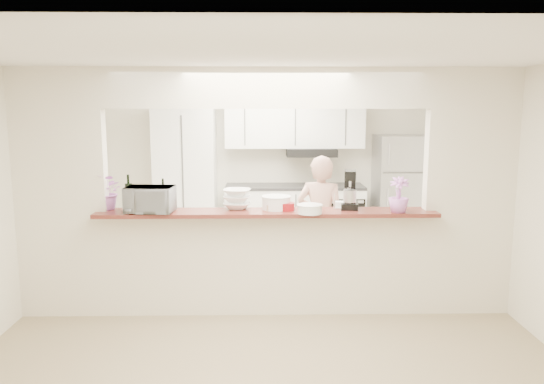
{
  "coord_description": "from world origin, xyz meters",
  "views": [
    {
      "loc": [
        -0.04,
        -5.26,
        2.12
      ],
      "look_at": [
        0.06,
        0.3,
        1.22
      ],
      "focal_mm": 35.0,
      "sensor_mm": 36.0,
      "label": 1
    }
  ],
  "objects_px": {
    "refrigerator": "(400,191)",
    "person": "(321,222)",
    "stand_mixer": "(350,191)",
    "toaster_oven": "(150,199)"
  },
  "relations": [
    {
      "from": "toaster_oven",
      "to": "person",
      "type": "distance_m",
      "value": 2.05
    },
    {
      "from": "refrigerator",
      "to": "person",
      "type": "height_order",
      "value": "refrigerator"
    },
    {
      "from": "person",
      "to": "refrigerator",
      "type": "bearing_deg",
      "value": -109.28
    },
    {
      "from": "refrigerator",
      "to": "toaster_oven",
      "type": "distance_m",
      "value": 4.24
    },
    {
      "from": "refrigerator",
      "to": "person",
      "type": "distance_m",
      "value": 2.33
    },
    {
      "from": "refrigerator",
      "to": "person",
      "type": "xyz_separation_m",
      "value": [
        -1.41,
        -1.85,
        -0.07
      ]
    },
    {
      "from": "stand_mixer",
      "to": "person",
      "type": "height_order",
      "value": "person"
    },
    {
      "from": "refrigerator",
      "to": "person",
      "type": "bearing_deg",
      "value": -127.32
    },
    {
      "from": "toaster_oven",
      "to": "person",
      "type": "bearing_deg",
      "value": 30.9
    },
    {
      "from": "stand_mixer",
      "to": "person",
      "type": "bearing_deg",
      "value": 106.07
    }
  ]
}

